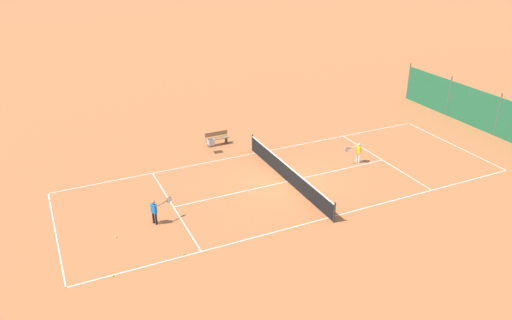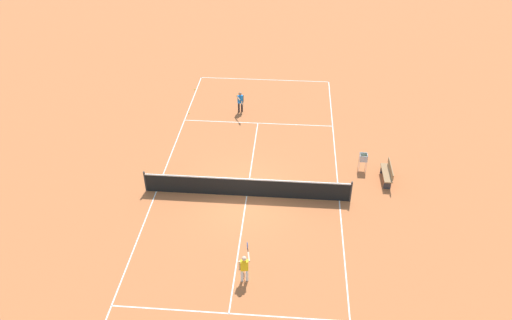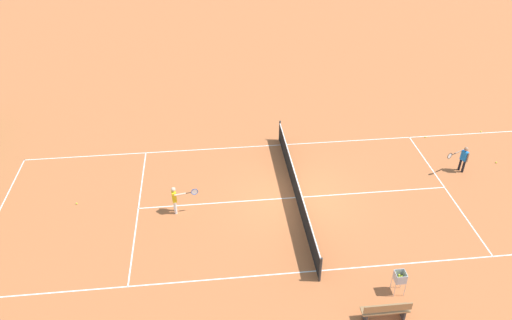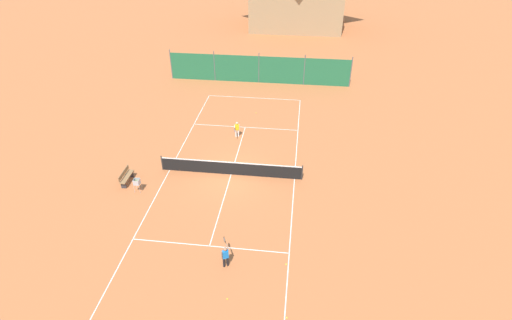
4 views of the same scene
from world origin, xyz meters
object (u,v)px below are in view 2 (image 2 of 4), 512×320
Objects in this scene: player_near_baseline at (245,266)px; tennis_ball_mid_court at (195,89)px; tennis_ball_service_box at (189,113)px; tennis_ball_far_corner at (237,96)px; ball_hopper at (363,158)px; tennis_net at (247,187)px; player_near_service at (240,101)px; courtside_bench at (387,173)px.

tennis_ball_mid_court is at bearing -72.99° from player_near_baseline.
tennis_ball_service_box is 3.41m from tennis_ball_far_corner.
ball_hopper is at bearing -123.95° from player_near_baseline.
player_near_service reaches higher than tennis_net.
player_near_baseline is at bearing 94.61° from tennis_net.
ball_hopper is at bearing 140.93° from tennis_ball_mid_court.
tennis_ball_far_corner is (-2.69, 0.63, 0.00)m from tennis_ball_mid_court.
player_near_baseline is at bearing 107.01° from tennis_ball_mid_court.
player_near_baseline is 12.50m from player_near_service.
tennis_net reaches higher than ball_hopper.
courtside_bench is at bearing 134.94° from tennis_ball_far_corner.
courtside_bench is (-7.84, 7.86, 0.42)m from tennis_ball_far_corner.
player_near_baseline is 8.81m from courtside_bench.
courtside_bench is at bearing -165.50° from tennis_net.
ball_hopper is 0.59× the size of courtside_bench.
tennis_net is 5.83m from ball_hopper.
player_near_baseline reaches higher than ball_hopper.
tennis_ball_mid_court and tennis_ball_far_corner have the same top height.
player_near_baseline is (-0.39, 4.85, 0.21)m from tennis_net.
courtside_bench is at bearing -132.53° from player_near_baseline.
ball_hopper is (-6.79, 7.07, 0.63)m from tennis_ball_far_corner.
tennis_ball_far_corner is 9.82m from ball_hopper.
tennis_ball_far_corner is 11.11m from courtside_bench.
tennis_net is 6.55m from courtside_bench.
player_near_service is 4.10m from tennis_ball_mid_court.
tennis_ball_mid_court is 13.54m from courtside_bench.
tennis_ball_far_corner is (1.50, -9.50, -0.47)m from tennis_net.
courtside_bench is at bearing 141.14° from tennis_ball_mid_court.
player_near_service is 9.50m from courtside_bench.
player_near_service is 18.79× the size of tennis_ball_mid_court.
tennis_ball_mid_court is 2.77m from tennis_ball_far_corner.
player_near_baseline is at bearing 97.50° from tennis_ball_far_corner.
ball_hopper is (-9.49, 7.70, 0.63)m from tennis_ball_mid_court.
tennis_ball_mid_court is at bearing -67.51° from tennis_net.
courtside_bench reaches higher than tennis_ball_far_corner.
tennis_ball_service_box is (2.91, 0.39, -0.69)m from player_near_service.
player_near_service is 18.79× the size of tennis_ball_service_box.
tennis_ball_far_corner is at bearing -82.50° from player_near_baseline.
tennis_net reaches higher than tennis_ball_service_box.
tennis_net is 139.09× the size of tennis_ball_service_box.
tennis_ball_mid_court is (4.19, -10.13, -0.47)m from tennis_net.
player_near_baseline is 8.78m from ball_hopper.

